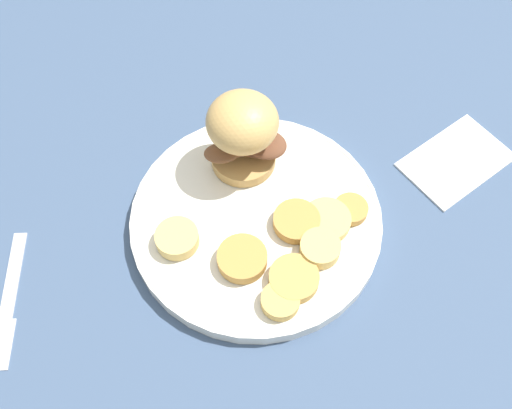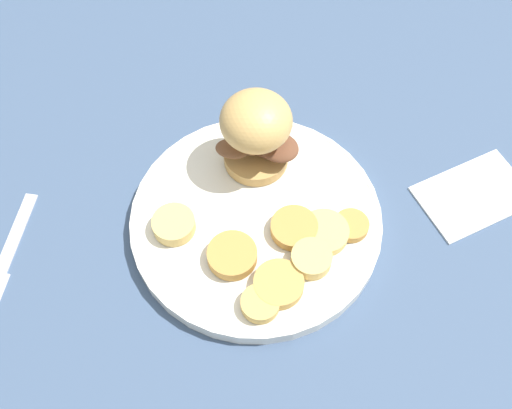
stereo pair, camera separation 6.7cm
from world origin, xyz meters
name	(u,v)px [view 2 (the right image)]	position (x,y,z in m)	size (l,w,h in m)	color
ground_plane	(256,225)	(0.00, 0.00, 0.00)	(4.00, 4.00, 0.00)	#3D5170
dinner_plate	(256,220)	(0.00, 0.00, 0.01)	(0.29, 0.29, 0.02)	white
sandwich	(258,131)	(0.02, 0.08, 0.08)	(0.11, 0.10, 0.11)	tan
potato_round_0	(232,255)	(-0.04, -0.05, 0.03)	(0.06, 0.06, 0.01)	#BC8942
potato_round_1	(174,225)	(-0.09, 0.01, 0.03)	(0.05, 0.05, 0.02)	#DBB766
potato_round_2	(260,303)	(-0.02, -0.11, 0.03)	(0.04, 0.04, 0.01)	tan
potato_round_3	(311,259)	(0.04, -0.07, 0.03)	(0.05, 0.05, 0.02)	#DBB766
potato_round_4	(324,232)	(0.07, -0.04, 0.03)	(0.06, 0.06, 0.01)	#DBB766
potato_round_5	(280,284)	(0.00, -0.09, 0.03)	(0.05, 0.05, 0.01)	tan
potato_round_6	(351,225)	(0.10, -0.04, 0.03)	(0.04, 0.04, 0.01)	#BC8942
potato_round_7	(294,228)	(0.04, -0.03, 0.03)	(0.05, 0.05, 0.01)	#BC8942
fork	(7,256)	(-0.29, 0.04, 0.00)	(0.08, 0.16, 0.00)	silver
napkin	(474,194)	(0.27, -0.03, 0.00)	(0.13, 0.09, 0.01)	white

